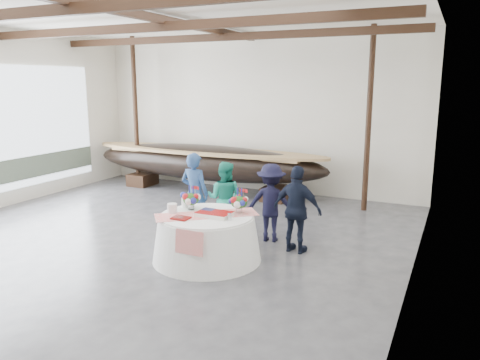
% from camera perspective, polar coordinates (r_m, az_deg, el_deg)
% --- Properties ---
extents(floor, '(10.00, 12.00, 0.01)m').
position_cam_1_polar(floor, '(9.22, -13.78, -8.59)').
color(floor, '#3D3D42').
rests_on(floor, ground).
extents(wall_back, '(10.00, 0.02, 4.50)m').
position_cam_1_polar(wall_back, '(13.84, 1.65, 8.05)').
color(wall_back, silver).
rests_on(wall_back, ground).
extents(wall_right, '(0.02, 12.00, 4.50)m').
position_cam_1_polar(wall_right, '(6.73, 20.42, 3.28)').
color(wall_right, silver).
rests_on(wall_right, ground).
extents(ceiling, '(10.00, 12.00, 0.01)m').
position_cam_1_polar(ceiling, '(8.76, -15.32, 20.21)').
color(ceiling, white).
rests_on(ceiling, wall_back).
extents(pavilion_structure, '(9.80, 11.76, 4.50)m').
position_cam_1_polar(pavilion_structure, '(9.37, -11.64, 16.74)').
color(pavilion_structure, black).
rests_on(pavilion_structure, ground).
extents(longboat_display, '(7.44, 1.49, 1.39)m').
position_cam_1_polar(longboat_display, '(13.61, -4.37, 2.19)').
color(longboat_display, black).
rests_on(longboat_display, ground).
extents(banquet_table, '(1.97, 1.97, 0.84)m').
position_cam_1_polar(banquet_table, '(8.52, -4.06, -6.98)').
color(banquet_table, white).
rests_on(banquet_table, ground).
extents(tabletop_items, '(1.76, 1.58, 0.40)m').
position_cam_1_polar(tabletop_items, '(8.52, -3.71, -2.98)').
color(tabletop_items, red).
rests_on(tabletop_items, banquet_table).
extents(guest_woman_blue, '(0.65, 0.44, 1.74)m').
position_cam_1_polar(guest_woman_blue, '(9.90, -5.54, -1.62)').
color(guest_woman_blue, navy).
rests_on(guest_woman_blue, ground).
extents(guest_woman_teal, '(0.85, 0.71, 1.56)m').
position_cam_1_polar(guest_woman_teal, '(9.81, -1.90, -2.24)').
color(guest_woman_teal, '#1D967D').
rests_on(guest_woman_teal, ground).
extents(guest_man_left, '(1.12, 0.77, 1.58)m').
position_cam_1_polar(guest_man_left, '(9.42, 3.80, -2.77)').
color(guest_man_left, black).
rests_on(guest_man_left, ground).
extents(guest_man_right, '(1.02, 0.53, 1.66)m').
position_cam_1_polar(guest_man_right, '(8.81, 6.98, -3.61)').
color(guest_man_right, black).
rests_on(guest_man_right, ground).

